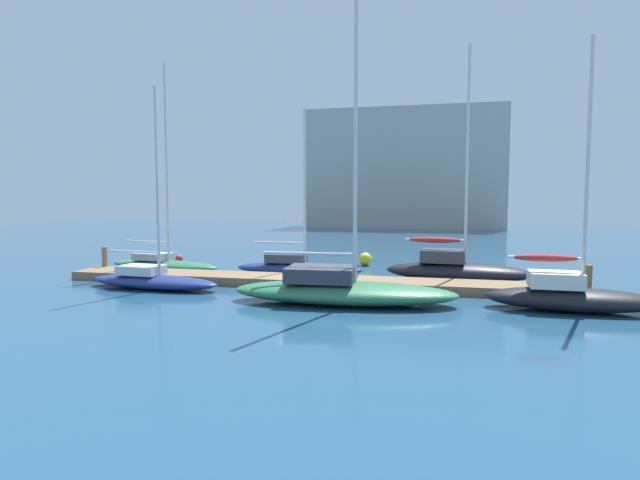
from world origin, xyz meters
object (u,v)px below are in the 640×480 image
Objects in this scene: sailboat_1 at (152,278)px; mooring_buoy_red at (179,259)px; harbor_building_distant at (405,169)px; mooring_buoy_yellow at (365,259)px; sailboat_3 at (341,288)px; sailboat_2 at (297,266)px; sailboat_0 at (163,262)px; sailboat_5 at (570,294)px; sailboat_4 at (455,268)px.

sailboat_1 is 17.50× the size of mooring_buoy_red.
mooring_buoy_yellow is at bearing -88.68° from harbor_building_distant.
sailboat_1 is at bearing 169.09° from sailboat_3.
sailboat_1 is at bearing -134.82° from sailboat_2.
sailboat_3 reaches higher than sailboat_0.
mooring_buoy_red is at bearing 157.67° from sailboat_5.
sailboat_2 is at bearing 8.04° from sailboat_0.
mooring_buoy_yellow is (-0.80, 11.45, -0.20)m from sailboat_3.
sailboat_2 is at bearing -176.55° from sailboat_4.
sailboat_4 is 22.22× the size of mooring_buoy_red.
sailboat_4 is at bearing 7.08° from sailboat_0.
sailboat_5 is 53.63m from harbor_building_distant.
sailboat_1 is 52.67m from harbor_building_distant.
sailboat_4 reaches higher than mooring_buoy_red.
sailboat_1 is 7.64m from sailboat_2.
sailboat_1 reaches higher than mooring_buoy_red.
sailboat_1 is at bearing -179.99° from sailboat_5.
sailboat_5 is (12.19, -6.04, 0.12)m from sailboat_2.
mooring_buoy_yellow is (-5.23, 4.84, -0.27)m from sailboat_4.
harbor_building_distant is (-1.75, 52.85, 7.26)m from sailboat_3.
sailboat_0 is 0.44× the size of harbor_building_distant.
sailboat_1 is at bearing -128.72° from mooring_buoy_yellow.
sailboat_5 reaches higher than sailboat_1.
sailboat_2 is at bearing -92.47° from harbor_building_distant.
sailboat_2 is 11.06× the size of mooring_buoy_yellow.
sailboat_4 is (13.44, 5.40, 0.19)m from sailboat_1.
sailboat_0 is 20.93m from sailboat_5.
mooring_buoy_red is at bearing -173.18° from mooring_buoy_yellow.
sailboat_3 is 7.95m from sailboat_4.
sailboat_2 is 16.98× the size of mooring_buoy_red.
sailboat_3 is at bearing -38.73° from mooring_buoy_red.
sailboat_0 is at bearing 165.32° from sailboat_5.
sailboat_5 is (20.08, -5.90, 0.11)m from sailboat_0.
mooring_buoy_yellow is (10.83, 4.85, -0.10)m from sailboat_0.
mooring_buoy_red is (-0.89, 3.45, -0.24)m from sailboat_0.
mooring_buoy_red is 44.79m from harbor_building_distant.
sailboat_1 is 14.48m from sailboat_4.
mooring_buoy_yellow is at bearing 6.82° from mooring_buoy_red.
sailboat_3 is at bearing -86.00° from mooring_buoy_yellow.
sailboat_2 is 9.39m from mooring_buoy_red.
sailboat_5 is 22.96m from mooring_buoy_red.
sailboat_0 is at bearing -175.62° from sailboat_4.
sailboat_5 is at bearing -51.44° from sailboat_4.
sailboat_0 is at bearing -75.48° from mooring_buoy_red.
sailboat_3 is at bearing -88.10° from harbor_building_distant.
sailboat_5 reaches higher than mooring_buoy_yellow.
sailboat_0 reaches higher than sailboat_4.
sailboat_2 is 0.89× the size of sailboat_5.
sailboat_3 is 0.50× the size of harbor_building_distant.
mooring_buoy_yellow is (-9.25, 10.75, -0.21)m from sailboat_5.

